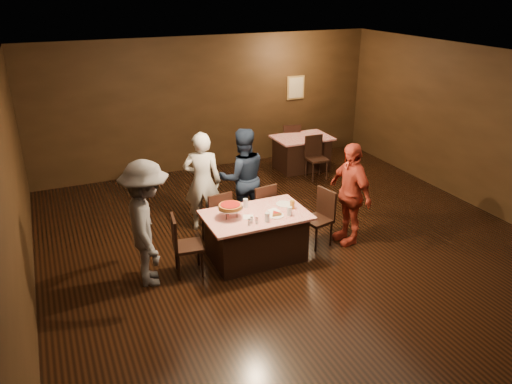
# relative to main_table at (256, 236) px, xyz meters

# --- Properties ---
(room) EXTENTS (10.00, 10.04, 3.02)m
(room) POSITION_rel_main_table_xyz_m (0.74, -0.65, 1.75)
(room) COLOR black
(room) RESTS_ON ground
(main_table) EXTENTS (1.60, 1.00, 0.77)m
(main_table) POSITION_rel_main_table_xyz_m (0.00, 0.00, 0.00)
(main_table) COLOR #A70F0B
(main_table) RESTS_ON ground
(back_table) EXTENTS (1.30, 0.90, 0.77)m
(back_table) POSITION_rel_main_table_xyz_m (2.63, 3.34, 0.00)
(back_table) COLOR #A40A15
(back_table) RESTS_ON ground
(chair_far_left) EXTENTS (0.46, 0.46, 0.95)m
(chair_far_left) POSITION_rel_main_table_xyz_m (-0.40, 0.75, 0.09)
(chair_far_left) COLOR black
(chair_far_left) RESTS_ON ground
(chair_far_right) EXTENTS (0.48, 0.48, 0.95)m
(chair_far_right) POSITION_rel_main_table_xyz_m (0.40, 0.75, 0.09)
(chair_far_right) COLOR black
(chair_far_right) RESTS_ON ground
(chair_end_left) EXTENTS (0.47, 0.47, 0.95)m
(chair_end_left) POSITION_rel_main_table_xyz_m (-1.10, 0.00, 0.09)
(chair_end_left) COLOR black
(chair_end_left) RESTS_ON ground
(chair_end_right) EXTENTS (0.50, 0.50, 0.95)m
(chair_end_right) POSITION_rel_main_table_xyz_m (1.10, 0.00, 0.09)
(chair_end_right) COLOR black
(chair_end_right) RESTS_ON ground
(chair_back_near) EXTENTS (0.44, 0.44, 0.95)m
(chair_back_near) POSITION_rel_main_table_xyz_m (2.63, 2.64, 0.09)
(chair_back_near) COLOR black
(chair_back_near) RESTS_ON ground
(chair_back_far) EXTENTS (0.51, 0.51, 0.95)m
(chair_back_far) POSITION_rel_main_table_xyz_m (2.63, 3.94, 0.09)
(chair_back_far) COLOR black
(chair_back_far) RESTS_ON ground
(diner_white_jacket) EXTENTS (0.76, 0.64, 1.78)m
(diner_white_jacket) POSITION_rel_main_table_xyz_m (-0.44, 1.30, 0.51)
(diner_white_jacket) COLOR silver
(diner_white_jacket) RESTS_ON ground
(diner_navy_hoodie) EXTENTS (0.95, 0.78, 1.79)m
(diner_navy_hoodie) POSITION_rel_main_table_xyz_m (0.28, 1.22, 0.51)
(diner_navy_hoodie) COLOR black
(diner_navy_hoodie) RESTS_ON ground
(diner_grey_knit) EXTENTS (0.83, 1.28, 1.87)m
(diner_grey_knit) POSITION_rel_main_table_xyz_m (-1.67, 0.01, 0.55)
(diner_grey_knit) COLOR #515055
(diner_grey_knit) RESTS_ON ground
(diner_red_shirt) EXTENTS (0.47, 1.03, 1.73)m
(diner_red_shirt) POSITION_rel_main_table_xyz_m (1.64, -0.09, 0.48)
(diner_red_shirt) COLOR #AD3625
(diner_red_shirt) RESTS_ON ground
(pizza_stand) EXTENTS (0.38, 0.38, 0.22)m
(pizza_stand) POSITION_rel_main_table_xyz_m (-0.40, 0.05, 0.57)
(pizza_stand) COLOR black
(pizza_stand) RESTS_ON main_table
(plate_with_slice) EXTENTS (0.25, 0.25, 0.06)m
(plate_with_slice) POSITION_rel_main_table_xyz_m (0.25, -0.18, 0.41)
(plate_with_slice) COLOR white
(plate_with_slice) RESTS_ON main_table
(plate_empty) EXTENTS (0.25, 0.25, 0.01)m
(plate_empty) POSITION_rel_main_table_xyz_m (0.55, 0.15, 0.39)
(plate_empty) COLOR white
(plate_empty) RESTS_ON main_table
(glass_front_left) EXTENTS (0.08, 0.08, 0.14)m
(glass_front_left) POSITION_rel_main_table_xyz_m (0.05, -0.30, 0.46)
(glass_front_left) COLOR silver
(glass_front_left) RESTS_ON main_table
(glass_front_right) EXTENTS (0.08, 0.08, 0.14)m
(glass_front_right) POSITION_rel_main_table_xyz_m (0.45, -0.25, 0.46)
(glass_front_right) COLOR silver
(glass_front_right) RESTS_ON main_table
(glass_amber) EXTENTS (0.08, 0.08, 0.14)m
(glass_amber) POSITION_rel_main_table_xyz_m (0.60, -0.05, 0.46)
(glass_amber) COLOR #BF7F26
(glass_amber) RESTS_ON main_table
(glass_back) EXTENTS (0.08, 0.08, 0.14)m
(glass_back) POSITION_rel_main_table_xyz_m (-0.05, 0.30, 0.46)
(glass_back) COLOR silver
(glass_back) RESTS_ON main_table
(condiments) EXTENTS (0.17, 0.10, 0.09)m
(condiments) POSITION_rel_main_table_xyz_m (-0.18, -0.28, 0.43)
(condiments) COLOR silver
(condiments) RESTS_ON main_table
(napkin_center) EXTENTS (0.19, 0.19, 0.01)m
(napkin_center) POSITION_rel_main_table_xyz_m (0.30, 0.00, 0.39)
(napkin_center) COLOR white
(napkin_center) RESTS_ON main_table
(napkin_left) EXTENTS (0.21, 0.21, 0.01)m
(napkin_left) POSITION_rel_main_table_xyz_m (-0.15, -0.05, 0.39)
(napkin_left) COLOR white
(napkin_left) RESTS_ON main_table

